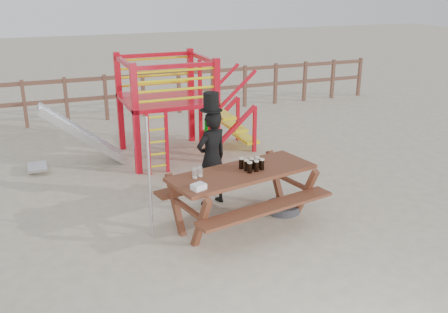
{
  "coord_description": "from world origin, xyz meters",
  "views": [
    {
      "loc": [
        -2.41,
        -6.08,
        3.46
      ],
      "look_at": [
        0.35,
        0.8,
        0.86
      ],
      "focal_mm": 40.0,
      "sensor_mm": 36.0,
      "label": 1
    }
  ],
  "objects": [
    {
      "name": "back_fence",
      "position": [
        0.0,
        7.0,
        0.74
      ],
      "size": [
        15.09,
        0.09,
        1.2
      ],
      "color": "brown",
      "rests_on": "ground"
    },
    {
      "name": "paper_bag",
      "position": [
        -0.44,
        -0.28,
        0.89
      ],
      "size": [
        0.22,
        0.19,
        0.08
      ],
      "primitive_type": "cube",
      "rotation": [
        0.0,
        0.0,
        0.36
      ],
      "color": "white",
      "rests_on": "picnic_table"
    },
    {
      "name": "empty_glasses",
      "position": [
        -0.31,
        0.15,
        0.92
      ],
      "size": [
        0.16,
        0.11,
        0.15
      ],
      "color": "silver",
      "rests_on": "picnic_table"
    },
    {
      "name": "ground",
      "position": [
        0.0,
        0.0,
        0.0
      ],
      "size": [
        60.0,
        60.0,
        0.0
      ],
      "primitive_type": "plane",
      "color": "beige",
      "rests_on": "ground"
    },
    {
      "name": "man_with_hat",
      "position": [
        0.21,
        0.98,
        0.83
      ],
      "size": [
        0.67,
        0.54,
        1.86
      ],
      "rotation": [
        0.0,
        0.0,
        3.47
      ],
      "color": "black",
      "rests_on": "ground"
    },
    {
      "name": "playground_fort",
      "position": [
        0.12,
        3.58,
        1.07
      ],
      "size": [
        4.71,
        1.84,
        2.1
      ],
      "color": "red",
      "rests_on": "ground"
    },
    {
      "name": "metal_pole",
      "position": [
        -0.99,
        0.22,
        0.89
      ],
      "size": [
        0.04,
        0.04,
        1.78
      ],
      "primitive_type": "cylinder",
      "color": "#B2B2B7",
      "rests_on": "ground"
    },
    {
      "name": "stout_pints",
      "position": [
        0.53,
        0.13,
        0.94
      ],
      "size": [
        0.33,
        0.28,
        0.17
      ],
      "color": "black",
      "rests_on": "picnic_table"
    },
    {
      "name": "picnic_table",
      "position": [
        0.38,
        0.14,
        0.54
      ],
      "size": [
        2.45,
        1.92,
        0.85
      ],
      "rotation": [
        0.0,
        0.0,
        0.2
      ],
      "color": "brown",
      "rests_on": "ground"
    },
    {
      "name": "parasol_base",
      "position": [
        1.16,
        0.27,
        0.06
      ],
      "size": [
        0.55,
        0.55,
        0.23
      ],
      "color": "#36363B",
      "rests_on": "ground"
    }
  ]
}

